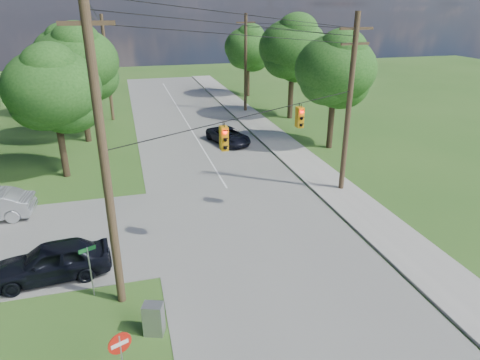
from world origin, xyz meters
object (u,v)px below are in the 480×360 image
object	(u,v)px
do_not_enter_sign	(121,349)
pole_ne	(349,104)
pole_sw	(103,150)
car_main_north	(228,136)
pole_north_w	(107,68)
pole_north_e	(246,63)
car_cross_dark	(52,261)
control_cabinet	(154,319)

from	to	relation	value
do_not_enter_sign	pole_ne	bearing A→B (deg)	19.74
pole_sw	do_not_enter_sign	size ratio (longest dim) A/B	5.59
pole_sw	car_main_north	world-z (taller)	pole_sw
pole_sw	pole_north_w	distance (m)	29.62
pole_north_e	pole_north_w	xyz separation A→B (m)	(-13.90, 0.00, 0.00)
pole_ne	pole_north_e	distance (m)	22.00
car_cross_dark	control_cabinet	distance (m)	5.92
pole_sw	car_main_north	bearing A→B (deg)	64.55
car_main_north	do_not_enter_sign	xyz separation A→B (m)	(-8.90, -23.20, 0.90)
control_cabinet	do_not_enter_sign	size ratio (longest dim) A/B	0.58
pole_north_w	car_main_north	distance (m)	14.96
pole_ne	car_main_north	distance (m)	13.00
pole_north_e	car_cross_dark	xyz separation A→B (m)	(-16.24, -27.30, -4.29)
car_cross_dark	do_not_enter_sign	distance (m)	7.30
car_cross_dark	car_main_north	bearing A→B (deg)	139.65
pole_ne	car_main_north	world-z (taller)	pole_ne
pole_sw	car_main_north	size ratio (longest dim) A/B	2.58
pole_north_w	pole_ne	bearing A→B (deg)	-57.71
pole_ne	do_not_enter_sign	world-z (taller)	pole_ne
pole_north_w	car_cross_dark	size ratio (longest dim) A/B	2.11
control_cabinet	do_not_enter_sign	xyz separation A→B (m)	(-1.05, -2.21, 0.96)
pole_ne	car_cross_dark	bearing A→B (deg)	-161.93
pole_north_w	control_cabinet	bearing A→B (deg)	-87.30
pole_north_e	control_cabinet	xyz separation A→B (m)	(-12.40, -31.80, -4.51)
pole_north_e	car_main_north	bearing A→B (deg)	-112.86
pole_north_e	car_main_north	xyz separation A→B (m)	(-4.55, -10.80, -4.45)
pole_sw	car_main_north	distance (m)	21.54
pole_ne	pole_north_e	size ratio (longest dim) A/B	1.05
pole_north_e	pole_north_w	distance (m)	13.90
pole_north_e	control_cabinet	size ratio (longest dim) A/B	8.10
do_not_enter_sign	pole_north_w	bearing A→B (deg)	68.75
car_main_north	do_not_enter_sign	distance (m)	24.86
pole_sw	do_not_enter_sign	xyz separation A→B (m)	(0.05, -4.40, -4.65)
control_cabinet	car_cross_dark	bearing A→B (deg)	149.70
pole_north_e	pole_north_w	bearing A→B (deg)	180.00
pole_ne	car_main_north	xyz separation A→B (m)	(-4.55, 11.20, -4.79)
car_cross_dark	control_cabinet	bearing A→B (deg)	35.49
pole_north_w	do_not_enter_sign	distance (m)	34.19
pole_sw	pole_north_w	xyz separation A→B (m)	(-0.40, 29.60, -1.10)
car_cross_dark	do_not_enter_sign	xyz separation A→B (m)	(2.79, -6.70, 0.74)
car_main_north	pole_ne	bearing A→B (deg)	-84.45
pole_north_w	control_cabinet	xyz separation A→B (m)	(1.50, -31.80, -4.51)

